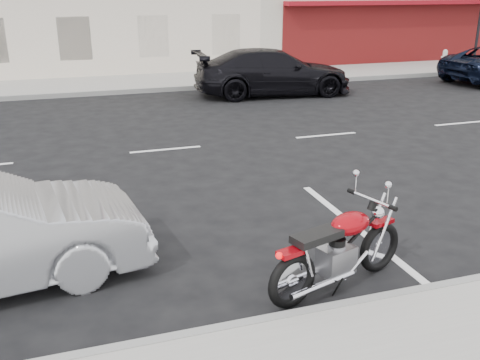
% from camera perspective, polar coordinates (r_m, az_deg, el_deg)
% --- Properties ---
extents(ground, '(120.00, 120.00, 0.00)m').
position_cam_1_polar(ground, '(12.63, 1.02, 4.06)').
color(ground, black).
rests_on(ground, ground).
extents(sidewalk_far, '(80.00, 3.40, 0.15)m').
position_cam_1_polar(sidewalk_far, '(20.50, -20.89, 9.15)').
color(sidewalk_far, gray).
rests_on(sidewalk_far, ground).
extents(curb_far, '(80.00, 0.12, 0.16)m').
position_cam_1_polar(curb_far, '(18.82, -21.05, 8.29)').
color(curb_far, gray).
rests_on(curb_far, ground).
extents(fire_hydrant, '(0.20, 0.20, 0.72)m').
position_cam_1_polar(fire_hydrant, '(25.75, 21.00, 12.12)').
color(fire_hydrant, beige).
rests_on(fire_hydrant, sidewalk_far).
extents(motorcycle, '(2.05, 0.90, 1.06)m').
position_cam_1_polar(motorcycle, '(7.02, 14.88, -5.79)').
color(motorcycle, black).
rests_on(motorcycle, ground).
extents(car_far, '(5.44, 2.59, 1.53)m').
position_cam_1_polar(car_far, '(18.28, 3.52, 11.43)').
color(car_far, black).
rests_on(car_far, ground).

